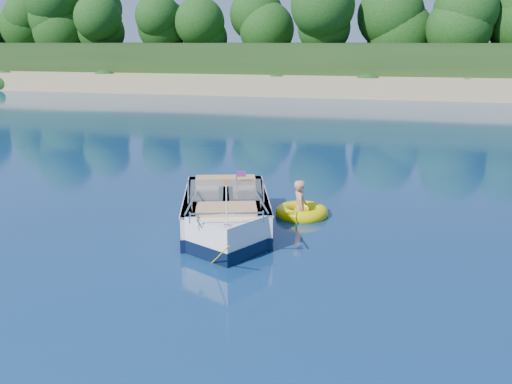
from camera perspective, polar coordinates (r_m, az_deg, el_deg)
ground at (r=10.57m, az=-12.09°, el=-8.30°), size 160.00×160.00×0.00m
shoreline at (r=72.61m, az=11.44°, el=12.04°), size 170.00×59.00×6.00m
treeline at (r=49.86m, az=10.00°, el=16.25°), size 150.00×7.12×8.19m
motorboat at (r=12.69m, az=-3.00°, el=-2.42°), size 2.86×5.04×1.74m
tow_tube at (r=13.84m, az=4.59°, el=-2.05°), size 1.38×1.38×0.34m
boy at (r=13.79m, az=4.38°, el=-2.49°), size 0.56×0.82×1.48m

